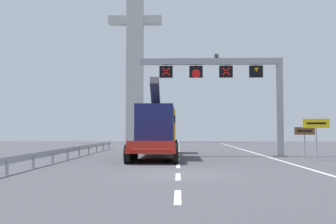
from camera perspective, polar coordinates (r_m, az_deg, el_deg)
ground at (r=17.76m, az=1.96°, el=-8.62°), size 112.00×112.00×0.00m
lane_markings at (r=42.38m, az=1.45°, el=-5.13°), size 0.20×63.97×0.01m
edge_line_right at (r=30.38m, az=13.61°, el=-6.04°), size 0.20×63.00×0.01m
overhead_lane_gantry at (r=30.68m, az=8.76°, el=4.70°), size 10.66×0.90×7.49m
heavy_haul_truck_red at (r=30.58m, az=-1.43°, el=-2.37°), size 3.04×14.07×5.30m
exit_sign_yellow at (r=27.61m, az=19.76°, el=-2.13°), size 1.67×0.15×2.62m
tourist_info_sign_brown at (r=29.72m, az=18.32°, el=-2.99°), size 1.38×0.15×2.12m
guardrail_left at (r=30.79m, az=-12.23°, el=-4.98°), size 0.13×28.46×0.76m
bridge_pylon_distant at (r=71.30m, az=-4.57°, el=9.66°), size 9.00×2.00×33.27m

